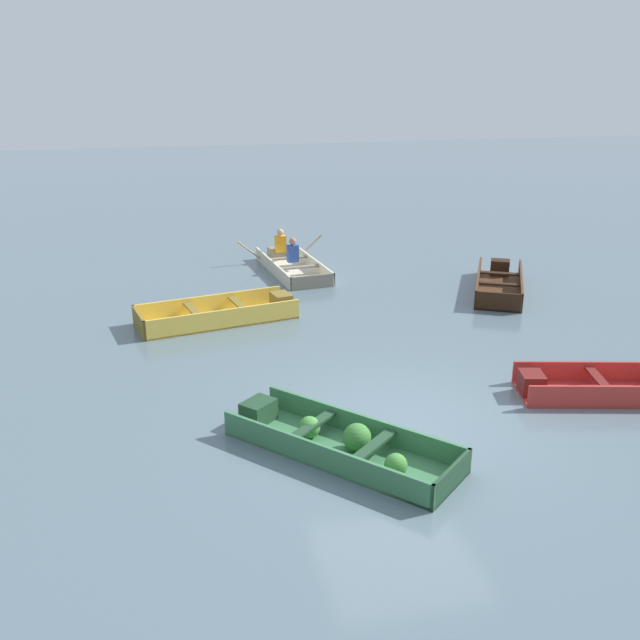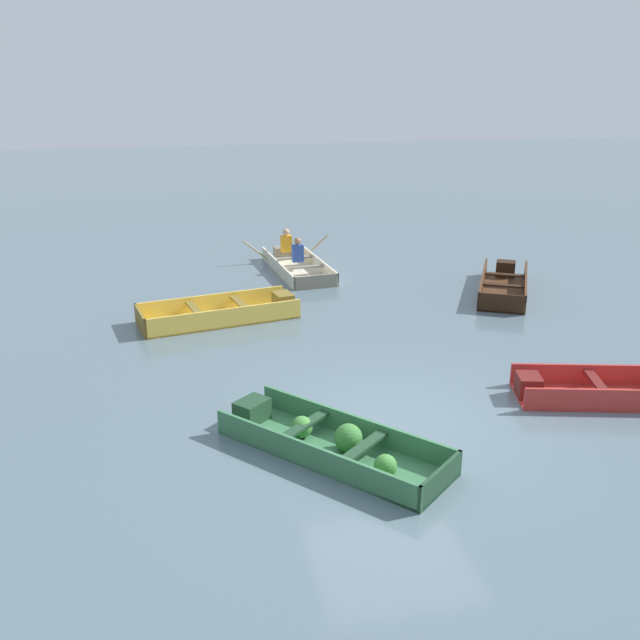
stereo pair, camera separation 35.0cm
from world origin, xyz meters
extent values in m
plane|color=slate|center=(0.00, 0.00, 0.00)|extent=(80.00, 80.00, 0.00)
cube|color=#387047|center=(-1.11, -0.68, 0.02)|extent=(3.00, 3.19, 0.04)
cube|color=#387047|center=(-1.49, -1.01, 0.18)|extent=(2.24, 2.51, 0.36)
cube|color=#387047|center=(-0.73, -0.34, 0.18)|extent=(2.24, 2.51, 0.36)
cube|color=#1E3D27|center=(-0.02, -1.89, 0.18)|extent=(0.83, 0.75, 0.36)
cube|color=#1E3D27|center=(-2.09, 0.43, 0.20)|extent=(0.60, 0.59, 0.33)
cube|color=#1E3D27|center=(-1.44, -0.30, 0.27)|extent=(0.83, 0.77, 0.04)
cube|color=#1E3D27|center=(-0.78, -1.05, 0.27)|extent=(0.83, 0.77, 0.04)
sphere|color=#428438|center=(-1.46, -0.21, 0.20)|extent=(0.31, 0.31, 0.31)
sphere|color=#387533|center=(-0.91, -0.72, 0.24)|extent=(0.39, 0.39, 0.39)
sphere|color=#428438|center=(-0.59, -1.44, 0.19)|extent=(0.30, 0.30, 0.30)
cube|color=#E5BC47|center=(-2.26, 5.08, 0.02)|extent=(3.39, 1.73, 0.04)
cube|color=#E5BC47|center=(-2.37, 5.60, 0.21)|extent=(3.18, 0.70, 0.41)
cube|color=#E5BC47|center=(-2.16, 4.57, 0.21)|extent=(3.18, 0.70, 0.41)
cube|color=olive|center=(-3.83, 4.76, 0.21)|extent=(0.27, 1.09, 0.41)
cube|color=olive|center=(-0.85, 5.37, 0.23)|extent=(0.45, 0.56, 0.37)
cube|color=olive|center=(-1.79, 5.18, 0.31)|extent=(0.36, 1.01, 0.04)
cube|color=olive|center=(-2.74, 4.99, 0.31)|extent=(0.36, 1.01, 0.04)
cube|color=#4C2D19|center=(4.38, 5.66, 0.02)|extent=(2.29, 3.16, 0.04)
cube|color=#4C2D19|center=(3.95, 5.88, 0.21)|extent=(1.42, 2.72, 0.42)
cube|color=#4C2D19|center=(4.81, 5.44, 0.21)|extent=(1.42, 2.72, 0.42)
cube|color=black|center=(3.70, 4.33, 0.21)|extent=(0.93, 0.51, 0.42)
cube|color=black|center=(4.99, 6.85, 0.23)|extent=(0.57, 0.53, 0.38)
cube|color=black|center=(4.59, 6.07, 0.31)|extent=(0.89, 0.56, 0.04)
cube|color=black|center=(4.18, 5.26, 0.31)|extent=(0.89, 0.56, 0.04)
cube|color=#AD2D28|center=(3.88, 0.02, 0.02)|extent=(3.70, 1.82, 0.04)
cube|color=#AD2D28|center=(3.99, 0.49, 0.19)|extent=(3.47, 0.89, 0.38)
cube|color=maroon|center=(2.32, 0.40, 0.21)|extent=(0.46, 0.52, 0.34)
cube|color=maroon|center=(3.36, 0.15, 0.28)|extent=(0.37, 0.91, 0.04)
cube|color=beige|center=(0.00, 8.43, 0.02)|extent=(1.47, 3.28, 0.04)
cube|color=beige|center=(-0.54, 8.37, 0.16)|extent=(0.40, 3.16, 0.33)
cube|color=beige|center=(0.54, 8.48, 0.16)|extent=(0.40, 3.16, 0.33)
cube|color=gray|center=(0.17, 6.87, 0.16)|extent=(1.13, 0.17, 0.33)
cube|color=gray|center=(-0.15, 9.82, 0.18)|extent=(0.55, 0.41, 0.29)
cube|color=gray|center=(-0.05, 8.90, 0.24)|extent=(1.04, 0.27, 0.04)
cube|color=gray|center=(0.05, 7.95, 0.24)|extent=(1.04, 0.27, 0.04)
cube|color=#2D4CA5|center=(0.00, 8.43, 0.48)|extent=(0.30, 0.21, 0.44)
sphere|color=#9E7051|center=(0.00, 8.43, 0.80)|extent=(0.18, 0.18, 0.18)
cube|color=orange|center=(-0.12, 9.53, 0.48)|extent=(0.30, 0.21, 0.44)
sphere|color=tan|center=(-0.12, 9.53, 0.80)|extent=(0.18, 0.18, 0.18)
cylinder|color=tan|center=(-0.98, 9.43, 0.38)|extent=(0.64, 0.11, 0.55)
cylinder|color=tan|center=(0.74, 9.62, 0.38)|extent=(0.64, 0.11, 0.55)
camera|label=1|loc=(-3.35, -8.96, 5.00)|focal=40.00mm
camera|label=2|loc=(-3.01, -9.03, 5.00)|focal=40.00mm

